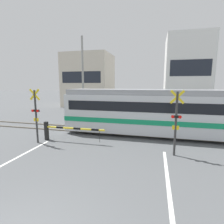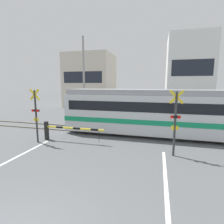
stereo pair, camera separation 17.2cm
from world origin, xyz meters
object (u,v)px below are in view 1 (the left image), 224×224
Objects in this scene: crossing_barrier_far at (153,117)px; crossing_signal_left at (36,113)px; crossing_signal_right at (176,120)px; crossing_barrier_near at (61,130)px; pedestrian at (136,110)px; commuter_train at (198,112)px.

crossing_barrier_far is 1.21× the size of crossing_signal_left.
crossing_signal_left is at bearing 180.00° from crossing_signal_right.
crossing_signal_left reaches higher than crossing_barrier_near.
crossing_signal_left is 1.82× the size of pedestrian.
crossing_barrier_near is at bearing 174.58° from crossing_signal_right.
crossing_signal_left is at bearing -152.15° from crossing_barrier_near.
pedestrian is at bearing 136.17° from crossing_barrier_far.
pedestrian is at bearing 56.74° from crossing_signal_left.
commuter_train is 10.32m from crossing_signal_left.
crossing_barrier_far is 1.21× the size of crossing_signal_right.
commuter_train is 4.54× the size of crossing_barrier_far.
commuter_train is 5.52× the size of crossing_signal_right.
crossing_barrier_near is at bearing 27.85° from crossing_signal_left.
commuter_train is 6.30m from pedestrian.
crossing_barrier_near is 1.00× the size of crossing_barrier_far.
crossing_barrier_near is at bearing -161.13° from commuter_train.
crossing_signal_left is at bearing -159.95° from commuter_train.
crossing_barrier_far is 9.31m from crossing_signal_left.
crossing_barrier_near is 6.83m from crossing_signal_right.
crossing_signal_right is 8.36m from pedestrian.
pedestrian reaches higher than crossing_barrier_far.
crossing_barrier_near is 1.21× the size of crossing_signal_left.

